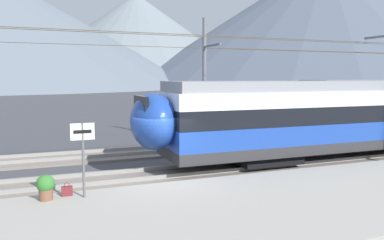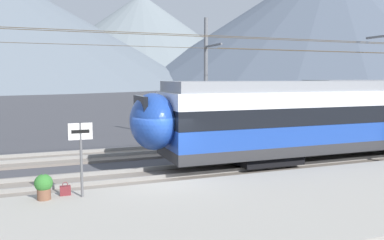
% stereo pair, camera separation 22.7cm
% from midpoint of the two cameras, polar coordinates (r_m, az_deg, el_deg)
% --- Properties ---
extents(ground_plane, '(400.00, 400.00, 0.00)m').
position_cam_midpoint_polar(ground_plane, '(14.46, -4.88, -9.84)').
color(ground_plane, '#424247').
extents(platform_slab, '(120.00, 6.23, 0.40)m').
position_cam_midpoint_polar(platform_slab, '(10.97, 0.98, -14.04)').
color(platform_slab, '#A39E93').
rests_on(platform_slab, ground).
extents(track_near, '(120.00, 3.00, 0.28)m').
position_cam_midpoint_polar(track_near, '(15.79, -6.39, -8.22)').
color(track_near, slate).
rests_on(track_near, ground).
extents(track_far, '(120.00, 3.00, 0.28)m').
position_cam_midpoint_polar(track_far, '(20.54, -10.02, -4.90)').
color(track_far, slate).
rests_on(track_far, ground).
extents(train_near_platform, '(24.77, 3.02, 4.27)m').
position_cam_midpoint_polar(train_near_platform, '(21.61, 25.18, 0.92)').
color(train_near_platform, '#2D2D30').
rests_on(train_near_platform, track_near).
extents(catenary_mast_far_side, '(45.77, 2.37, 7.56)m').
position_cam_midpoint_polar(catenary_mast_far_side, '(23.57, 1.70, 6.18)').
color(catenary_mast_far_side, slate).
rests_on(catenary_mast_far_side, ground).
extents(platform_sign, '(0.70, 0.08, 2.26)m').
position_cam_midpoint_polar(platform_sign, '(12.08, -16.23, -3.29)').
color(platform_sign, '#59595B').
rests_on(platform_sign, platform_slab).
extents(handbag_near_sign, '(0.32, 0.18, 0.42)m').
position_cam_midpoint_polar(handbag_near_sign, '(12.73, -18.33, -9.83)').
color(handbag_near_sign, maroon).
rests_on(handbag_near_sign, platform_slab).
extents(potted_plant_platform_edge, '(0.53, 0.53, 0.77)m').
position_cam_midpoint_polar(potted_plant_platform_edge, '(12.42, -21.17, -8.95)').
color(potted_plant_platform_edge, brown).
rests_on(potted_plant_platform_edge, platform_slab).
extents(mountain_central_peak, '(142.64, 142.64, 50.45)m').
position_cam_midpoint_polar(mountain_central_peak, '(225.42, -8.13, 11.56)').
color(mountain_central_peak, slate).
rests_on(mountain_central_peak, ground).
extents(mountain_right_ridge, '(199.99, 199.99, 63.21)m').
position_cam_midpoint_polar(mountain_right_ridge, '(211.16, 18.92, 13.40)').
color(mountain_right_ridge, '#515B6B').
rests_on(mountain_right_ridge, ground).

